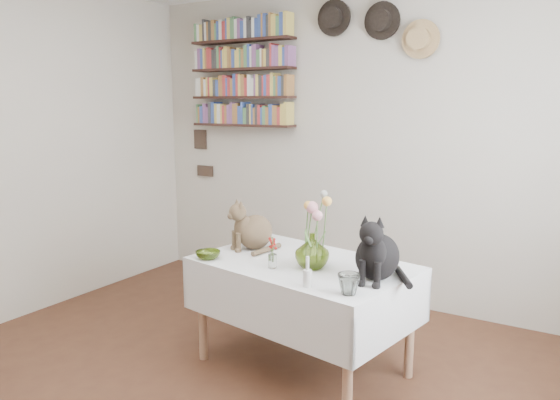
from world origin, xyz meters
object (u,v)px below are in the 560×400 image
Objects in this scene: black_cat at (378,245)px; flower_vase at (312,251)px; dining_table at (303,289)px; tabby_cat at (255,223)px; bookshelf_unit at (242,74)px.

flower_vase is at bearing 176.60° from black_cat.
dining_table is 3.64× the size of black_cat.
flower_vase is at bearing 11.47° from tabby_cat.
black_cat is at bearing 20.97° from tabby_cat.
bookshelf_unit is (-1.79, 1.30, 0.99)m from black_cat.
dining_table is 2.25m from bookshelf_unit.
tabby_cat is at bearing 160.05° from flower_vase.
black_cat is at bearing 3.22° from flower_vase.
black_cat is 0.37× the size of bookshelf_unit.
tabby_cat is at bearing -51.77° from bookshelf_unit.
dining_table is at bearing 167.60° from black_cat.
flower_vase is 0.20× the size of bookshelf_unit.
bookshelf_unit is (-0.89, 1.13, 1.01)m from tabby_cat.
black_cat reaches higher than tabby_cat.
bookshelf_unit is at bearing 159.65° from tabby_cat.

